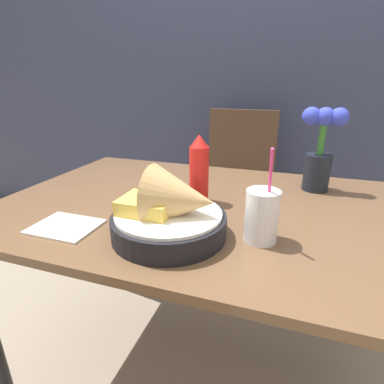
{
  "coord_description": "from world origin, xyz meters",
  "views": [
    {
      "loc": [
        0.26,
        -0.84,
        1.1
      ],
      "look_at": [
        -0.01,
        -0.07,
        0.79
      ],
      "focal_mm": 28.0,
      "sensor_mm": 36.0,
      "label": 1
    }
  ],
  "objects_px": {
    "drink_cup": "(262,217)",
    "flower_vase": "(320,151)",
    "ketchup_bottle": "(199,170)",
    "food_basket": "(173,213)",
    "chair_far_window": "(238,178)"
  },
  "relations": [
    {
      "from": "ketchup_bottle",
      "to": "flower_vase",
      "type": "height_order",
      "value": "flower_vase"
    },
    {
      "from": "food_basket",
      "to": "flower_vase",
      "type": "distance_m",
      "value": 0.6
    },
    {
      "from": "ketchup_bottle",
      "to": "drink_cup",
      "type": "xyz_separation_m",
      "value": [
        0.22,
        -0.19,
        -0.04
      ]
    },
    {
      "from": "food_basket",
      "to": "flower_vase",
      "type": "height_order",
      "value": "flower_vase"
    },
    {
      "from": "food_basket",
      "to": "ketchup_bottle",
      "type": "distance_m",
      "value": 0.24
    },
    {
      "from": "flower_vase",
      "to": "drink_cup",
      "type": "bearing_deg",
      "value": -108.3
    },
    {
      "from": "ketchup_bottle",
      "to": "flower_vase",
      "type": "distance_m",
      "value": 0.43
    },
    {
      "from": "drink_cup",
      "to": "flower_vase",
      "type": "height_order",
      "value": "flower_vase"
    },
    {
      "from": "flower_vase",
      "to": "chair_far_window",
      "type": "bearing_deg",
      "value": 122.16
    },
    {
      "from": "chair_far_window",
      "to": "ketchup_bottle",
      "type": "distance_m",
      "value": 0.88
    },
    {
      "from": "chair_far_window",
      "to": "drink_cup",
      "type": "relative_size",
      "value": 3.99
    },
    {
      "from": "chair_far_window",
      "to": "ketchup_bottle",
      "type": "relative_size",
      "value": 4.37
    },
    {
      "from": "food_basket",
      "to": "ketchup_bottle",
      "type": "relative_size",
      "value": 1.32
    },
    {
      "from": "food_basket",
      "to": "flower_vase",
      "type": "bearing_deg",
      "value": 53.82
    },
    {
      "from": "chair_far_window",
      "to": "flower_vase",
      "type": "xyz_separation_m",
      "value": [
        0.38,
        -0.6,
        0.32
      ]
    }
  ]
}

